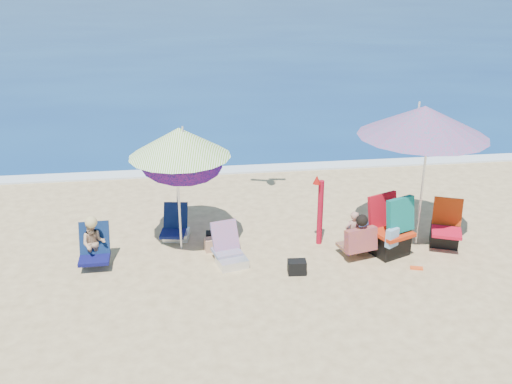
{
  "coord_description": "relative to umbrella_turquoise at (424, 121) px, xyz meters",
  "views": [
    {
      "loc": [
        -1.5,
        -7.95,
        4.77
      ],
      "look_at": [
        -0.3,
        1.0,
        1.1
      ],
      "focal_mm": 40.99,
      "sensor_mm": 36.0,
      "label": 1
    }
  ],
  "objects": [
    {
      "name": "chair_rainbow",
      "position": [
        -3.33,
        -0.39,
        -2.04
      ],
      "size": [
        0.61,
        0.76,
        0.64
      ],
      "color": "#C06043",
      "rests_on": "ground"
    },
    {
      "name": "umbrella_striped",
      "position": [
        -4.06,
        0.17,
        -0.25
      ],
      "size": [
        1.93,
        1.93,
        2.24
      ],
      "color": "white",
      "rests_on": "ground"
    },
    {
      "name": "person_left",
      "position": [
        -5.53,
        -0.19,
        -1.8
      ],
      "size": [
        0.5,
        0.61,
        0.89
      ],
      "color": "tan",
      "rests_on": "ground"
    },
    {
      "name": "bag_black_b",
      "position": [
        -2.28,
        -0.91,
        -2.09
      ],
      "size": [
        0.31,
        0.23,
        0.23
      ],
      "color": "black",
      "rests_on": "ground"
    },
    {
      "name": "sea",
      "position": [
        -2.53,
        43.96,
        -2.26
      ],
      "size": [
        120.0,
        80.0,
        0.12
      ],
      "color": "navy",
      "rests_on": "ground"
    },
    {
      "name": "ground",
      "position": [
        -2.53,
        -1.04,
        -2.21
      ],
      "size": [
        120.0,
        120.0,
        0.0
      ],
      "color": "#D8BC84",
      "rests_on": "ground"
    },
    {
      "name": "chair_navy",
      "position": [
        -4.21,
        0.64,
        -2.04
      ],
      "size": [
        0.55,
        0.65,
        0.61
      ],
      "color": "#0C1345",
      "rests_on": "ground"
    },
    {
      "name": "bag_navy_b",
      "position": [
        -0.92,
        -0.06,
        -2.03
      ],
      "size": [
        0.56,
        0.51,
        0.34
      ],
      "color": "#1B243C",
      "rests_on": "ground"
    },
    {
      "name": "person_center",
      "position": [
        -1.19,
        -0.49,
        -1.81
      ],
      "size": [
        0.63,
        0.62,
        0.82
      ],
      "color": "tan",
      "rests_on": "ground"
    },
    {
      "name": "camp_chair_right",
      "position": [
        -0.58,
        -0.46,
        -1.82
      ],
      "size": [
        0.77,
        0.83,
        1.08
      ],
      "color": "red",
      "rests_on": "ground"
    },
    {
      "name": "camp_chair_left",
      "position": [
        0.5,
        -0.27,
        -1.95
      ],
      "size": [
        0.71,
        0.84,
        0.86
      ],
      "color": "red",
      "rests_on": "ground"
    },
    {
      "name": "bag_tan",
      "position": [
        -3.58,
        0.07,
        -2.09
      ],
      "size": [
        0.28,
        0.22,
        0.23
      ],
      "color": "tan",
      "rests_on": "ground"
    },
    {
      "name": "orange_item",
      "position": [
        -0.3,
        -1.03,
        -2.19
      ],
      "size": [
        0.22,
        0.15,
        0.03
      ],
      "color": "#EE4D19",
      "rests_on": "ground"
    },
    {
      "name": "bag_black_a",
      "position": [
        -3.54,
        0.37,
        -2.11
      ],
      "size": [
        0.28,
        0.21,
        0.2
      ],
      "color": "black",
      "rests_on": "ground"
    },
    {
      "name": "furled_umbrella",
      "position": [
        -1.7,
        0.08,
        -1.48
      ],
      "size": [
        0.25,
        0.21,
        1.32
      ],
      "color": "#A10B21",
      "rests_on": "ground"
    },
    {
      "name": "umbrella_turquoise",
      "position": [
        0.0,
        0.0,
        0.0
      ],
      "size": [
        2.7,
        2.7,
        2.51
      ],
      "color": "white",
      "rests_on": "ground"
    },
    {
      "name": "umbrella_blue",
      "position": [
        -4.03,
        0.64,
        -0.59
      ],
      "size": [
        1.71,
        1.76,
        1.97
      ],
      "color": "white",
      "rests_on": "ground"
    },
    {
      "name": "foam",
      "position": [
        -2.53,
        4.06,
        -2.19
      ],
      "size": [
        120.0,
        0.5,
        0.04
      ],
      "color": "white",
      "rests_on": "ground"
    }
  ]
}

